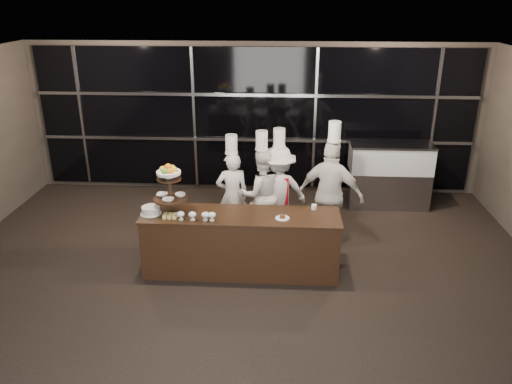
# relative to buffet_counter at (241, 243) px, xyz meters

# --- Properties ---
(room) EXTENTS (10.00, 10.00, 10.00)m
(room) POSITION_rel_buffet_counter_xyz_m (-0.01, -1.66, 1.03)
(room) COLOR black
(room) RESTS_ON ground
(window_wall) EXTENTS (8.60, 0.10, 2.80)m
(window_wall) POSITION_rel_buffet_counter_xyz_m (-0.01, 3.28, 1.04)
(window_wall) COLOR black
(window_wall) RESTS_ON ground
(buffet_counter) EXTENTS (2.84, 0.74, 0.92)m
(buffet_counter) POSITION_rel_buffet_counter_xyz_m (0.00, 0.00, 0.00)
(buffet_counter) COLOR black
(buffet_counter) RESTS_ON ground
(display_stand) EXTENTS (0.48, 0.48, 0.74)m
(display_stand) POSITION_rel_buffet_counter_xyz_m (-1.00, -0.00, 0.87)
(display_stand) COLOR black
(display_stand) RESTS_ON buffet_counter
(compotes) EXTENTS (0.55, 0.11, 0.12)m
(compotes) POSITION_rel_buffet_counter_xyz_m (-0.58, -0.22, 0.54)
(compotes) COLOR silver
(compotes) RESTS_ON buffet_counter
(layer_cake) EXTENTS (0.30, 0.30, 0.11)m
(layer_cake) POSITION_rel_buffet_counter_xyz_m (-1.28, -0.05, 0.51)
(layer_cake) COLOR white
(layer_cake) RESTS_ON buffet_counter
(pastry_squares) EXTENTS (0.20, 0.13, 0.05)m
(pastry_squares) POSITION_rel_buffet_counter_xyz_m (-0.98, -0.17, 0.48)
(pastry_squares) COLOR #EDD974
(pastry_squares) RESTS_ON buffet_counter
(small_plate) EXTENTS (0.20, 0.20, 0.05)m
(small_plate) POSITION_rel_buffet_counter_xyz_m (0.59, -0.10, 0.47)
(small_plate) COLOR white
(small_plate) RESTS_ON buffet_counter
(chef_cup) EXTENTS (0.08, 0.08, 0.07)m
(chef_cup) POSITION_rel_buffet_counter_xyz_m (1.05, 0.25, 0.49)
(chef_cup) COLOR white
(chef_cup) RESTS_ON buffet_counter
(display_case) EXTENTS (1.53, 0.67, 1.24)m
(display_case) POSITION_rel_buffet_counter_xyz_m (2.60, 2.64, 0.22)
(display_case) COLOR #A5A5AA
(display_case) RESTS_ON ground
(chef_a) EXTENTS (0.60, 0.46, 1.77)m
(chef_a) POSITION_rel_buffet_counter_xyz_m (-0.24, 1.15, 0.31)
(chef_a) COLOR silver
(chef_a) RESTS_ON ground
(chef_b) EXTENTS (0.88, 0.76, 1.84)m
(chef_b) POSITION_rel_buffet_counter_xyz_m (0.24, 1.15, 0.32)
(chef_b) COLOR white
(chef_b) RESTS_ON ground
(chef_c) EXTENTS (1.16, 0.93, 1.87)m
(chef_c) POSITION_rel_buffet_counter_xyz_m (0.51, 1.22, 0.33)
(chef_c) COLOR silver
(chef_c) RESTS_ON ground
(chef_d) EXTENTS (1.13, 0.76, 2.08)m
(chef_d) POSITION_rel_buffet_counter_xyz_m (1.35, 0.88, 0.44)
(chef_d) COLOR white
(chef_d) RESTS_ON ground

